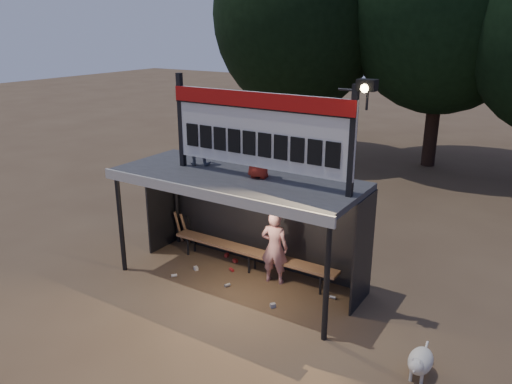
# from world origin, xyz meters

# --- Properties ---
(ground) EXTENTS (80.00, 80.00, 0.00)m
(ground) POSITION_xyz_m (0.00, 0.00, 0.00)
(ground) COLOR brown
(ground) RESTS_ON ground
(player) EXTENTS (0.64, 0.49, 1.57)m
(player) POSITION_xyz_m (0.66, 0.39, 0.78)
(player) COLOR white
(player) RESTS_ON ground
(child_a) EXTENTS (0.70, 0.63, 1.17)m
(child_a) POSITION_xyz_m (-1.16, 0.25, 2.91)
(child_a) COLOR slate
(child_a) RESTS_ON dugout_shelter
(child_b) EXTENTS (0.57, 0.40, 1.11)m
(child_b) POSITION_xyz_m (0.45, 0.12, 2.88)
(child_b) COLOR #A62619
(child_b) RESTS_ON dugout_shelter
(dugout_shelter) EXTENTS (5.10, 2.08, 2.32)m
(dugout_shelter) POSITION_xyz_m (0.00, 0.24, 1.85)
(dugout_shelter) COLOR #373739
(dugout_shelter) RESTS_ON ground
(scoreboard_assembly) EXTENTS (4.10, 0.27, 1.99)m
(scoreboard_assembly) POSITION_xyz_m (0.56, -0.01, 3.32)
(scoreboard_assembly) COLOR black
(scoreboard_assembly) RESTS_ON dugout_shelter
(bench) EXTENTS (4.00, 0.35, 0.48)m
(bench) POSITION_xyz_m (0.00, 0.55, 0.43)
(bench) COLOR #996C48
(bench) RESTS_ON ground
(tree_left) EXTENTS (6.46, 6.46, 9.27)m
(tree_left) POSITION_xyz_m (-4.00, 10.00, 5.51)
(tree_left) COLOR black
(tree_left) RESTS_ON ground
(dog) EXTENTS (0.36, 0.81, 0.49)m
(dog) POSITION_xyz_m (4.04, -1.02, 0.28)
(dog) COLOR white
(dog) RESTS_ON ground
(bats) EXTENTS (0.48, 0.32, 0.84)m
(bats) POSITION_xyz_m (-2.11, 0.82, 0.43)
(bats) COLOR #9E704A
(bats) RESTS_ON ground
(litter) EXTENTS (3.37, 1.52, 0.08)m
(litter) POSITION_xyz_m (-0.13, 0.10, 0.04)
(litter) COLOR red
(litter) RESTS_ON ground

